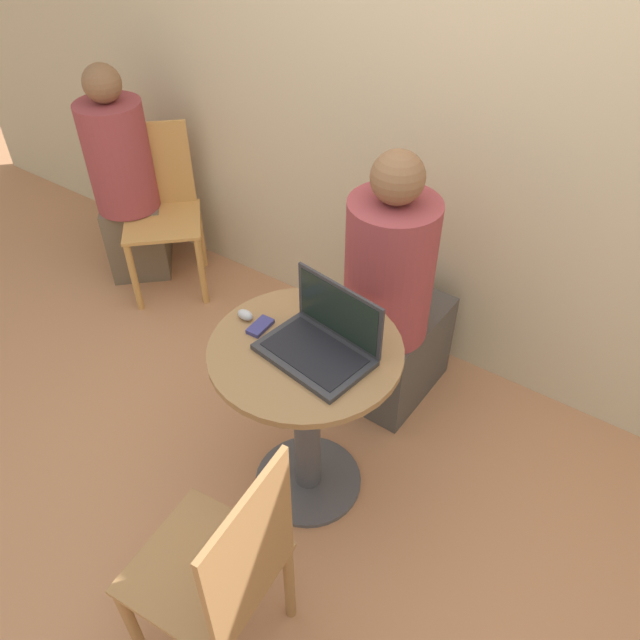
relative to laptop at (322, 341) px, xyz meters
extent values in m
plane|color=tan|center=(-0.06, -0.02, -0.81)|extent=(12.00, 12.00, 0.00)
cube|color=beige|center=(-0.06, 1.04, 0.49)|extent=(7.00, 0.05, 2.60)
cylinder|color=#4C4C51|center=(-0.06, -0.02, -0.80)|extent=(0.44, 0.44, 0.02)
cylinder|color=#4C4C51|center=(-0.06, -0.02, -0.43)|extent=(0.10, 0.10, 0.72)
cylinder|color=olive|center=(-0.06, -0.02, -0.06)|extent=(0.67, 0.67, 0.02)
cube|color=#2D2D33|center=(-0.01, -0.04, -0.04)|extent=(0.40, 0.29, 0.02)
cube|color=black|center=(-0.01, -0.04, -0.03)|extent=(0.35, 0.24, 0.00)
cube|color=#2D2D33|center=(0.01, 0.08, 0.08)|extent=(0.36, 0.07, 0.21)
cube|color=black|center=(0.01, 0.07, 0.08)|extent=(0.33, 0.05, 0.19)
cube|color=navy|center=(-0.24, -0.03, -0.04)|extent=(0.06, 0.10, 0.02)
ellipsoid|color=#B2B2B7|center=(-0.32, -0.02, -0.03)|extent=(0.06, 0.04, 0.04)
cylinder|color=#9E7042|center=(-0.14, -0.52, -0.60)|extent=(0.04, 0.04, 0.43)
cylinder|color=#9E7042|center=(-0.11, -0.88, -0.60)|extent=(0.04, 0.04, 0.43)
cylinder|color=#9E7042|center=(0.21, -0.49, -0.60)|extent=(0.04, 0.04, 0.43)
cube|color=#9E7042|center=(0.05, -0.69, -0.37)|extent=(0.43, 0.43, 0.02)
cube|color=#9E7042|center=(0.24, -0.67, -0.12)|extent=(0.05, 0.37, 0.49)
cube|color=#4C4742|center=(-0.04, 0.66, -0.58)|extent=(0.35, 0.50, 0.46)
cylinder|color=#993D42|center=(-0.05, 0.53, -0.05)|extent=(0.35, 0.35, 0.61)
sphere|color=brown|center=(-0.05, 0.53, 0.35)|extent=(0.20, 0.20, 0.20)
cylinder|color=tan|center=(-1.48, 0.38, -0.60)|extent=(0.04, 0.04, 0.42)
cylinder|color=tan|center=(-1.22, 0.62, -0.60)|extent=(0.04, 0.04, 0.42)
cylinder|color=tan|center=(-1.72, 0.63, -0.60)|extent=(0.04, 0.04, 0.42)
cylinder|color=tan|center=(-1.46, 0.88, -0.60)|extent=(0.04, 0.04, 0.42)
cube|color=tan|center=(-1.47, 0.63, -0.38)|extent=(0.57, 0.57, 0.02)
cube|color=tan|center=(-1.60, 0.77, -0.14)|extent=(0.28, 0.27, 0.46)
cube|color=brown|center=(-1.80, 0.71, -0.59)|extent=(0.56, 0.56, 0.45)
cylinder|color=#993D42|center=(-1.72, 0.63, -0.08)|extent=(0.34, 0.34, 0.58)
sphere|color=brown|center=(-1.72, 0.63, 0.30)|extent=(0.19, 0.19, 0.19)
camera|label=1|loc=(0.86, -1.25, 1.39)|focal=35.00mm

